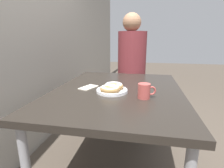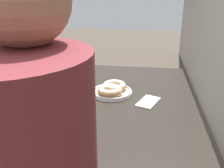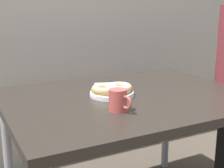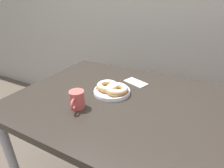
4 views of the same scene
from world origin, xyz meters
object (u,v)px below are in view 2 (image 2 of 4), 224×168
(coffee_mug, at_px, (76,79))
(napkin, at_px, (148,102))
(dining_table, at_px, (105,112))
(donut_plate, at_px, (112,89))

(coffee_mug, distance_m, napkin, 0.46)
(coffee_mug, bearing_deg, dining_table, 49.18)
(napkin, bearing_deg, coffee_mug, -111.18)
(dining_table, height_order, donut_plate, donut_plate)
(dining_table, relative_size, napkin, 7.19)
(dining_table, distance_m, coffee_mug, 0.29)
(dining_table, bearing_deg, coffee_mug, -130.82)
(dining_table, distance_m, donut_plate, 0.13)
(dining_table, relative_size, coffee_mug, 10.98)
(dining_table, xyz_separation_m, coffee_mug, (-0.17, -0.20, 0.12))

